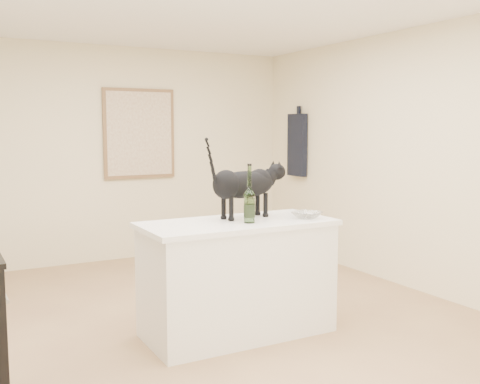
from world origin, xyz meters
name	(u,v)px	position (x,y,z in m)	size (l,w,h in m)	color
floor	(215,327)	(0.00, 0.00, 0.00)	(5.50, 5.50, 0.00)	tan
wall_back	(115,154)	(0.00, 2.75, 1.30)	(4.50, 4.50, 0.00)	beige
wall_right	(421,161)	(2.25, 0.00, 1.30)	(5.50, 5.50, 0.00)	beige
island_base	(237,280)	(0.10, -0.20, 0.43)	(1.44, 0.67, 0.86)	white
island_top	(237,224)	(0.10, -0.20, 0.88)	(1.50, 0.70, 0.04)	white
artwork_frame	(139,134)	(0.30, 2.72, 1.55)	(0.90, 0.03, 1.10)	brown
artwork_canvas	(140,134)	(0.30, 2.70, 1.55)	(0.82, 0.00, 1.02)	beige
hanging_garment	(297,145)	(2.19, 2.05, 1.40)	(0.08, 0.34, 0.80)	black
black_cat	(244,188)	(0.21, -0.09, 1.14)	(0.69, 0.21, 0.48)	black
wine_bottle	(249,197)	(0.14, -0.31, 1.10)	(0.08, 0.08, 0.40)	#2B5723
glass_bowl	(307,215)	(0.65, -0.35, 0.93)	(0.22, 0.22, 0.05)	silver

